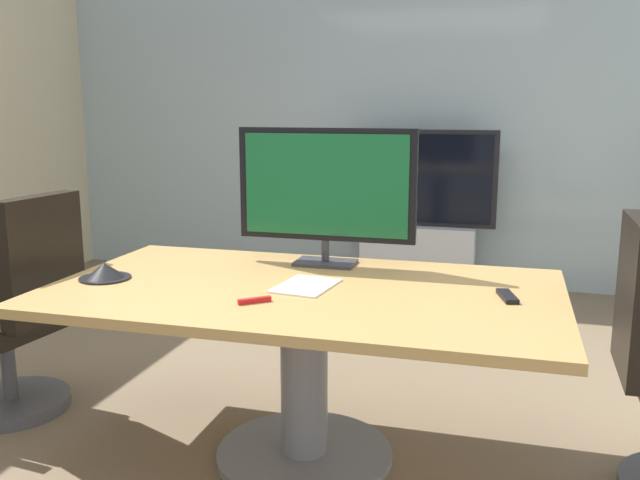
{
  "coord_description": "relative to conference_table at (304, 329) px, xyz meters",
  "views": [
    {
      "loc": [
        0.93,
        -2.61,
        1.49
      ],
      "look_at": [
        0.14,
        0.24,
        0.91
      ],
      "focal_mm": 38.2,
      "sensor_mm": 36.0,
      "label": 1
    }
  ],
  "objects": [
    {
      "name": "whiteboard_marker",
      "position": [
        -0.11,
        -0.27,
        0.19
      ],
      "size": [
        0.11,
        0.1,
        0.02
      ],
      "primitive_type": "cube",
      "rotation": [
        0.0,
        0.0,
        0.71
      ],
      "color": "red",
      "rests_on": "conference_table"
    },
    {
      "name": "conference_table",
      "position": [
        0.0,
        0.0,
        0.0
      ],
      "size": [
        2.09,
        1.19,
        0.76
      ],
      "color": "#B2894C",
      "rests_on": "ground"
    },
    {
      "name": "ground_plane",
      "position": [
        -0.14,
        0.01,
        -0.58
      ],
      "size": [
        7.3,
        7.3,
        0.0
      ],
      "primitive_type": "plane",
      "color": "#7A664C"
    },
    {
      "name": "office_chair_left",
      "position": [
        -1.45,
        0.04,
        -0.12
      ],
      "size": [
        0.62,
        0.6,
        1.09
      ],
      "rotation": [
        0.0,
        0.0,
        -1.68
      ],
      "color": "#4C4C51",
      "rests_on": "ground"
    },
    {
      "name": "remote_control",
      "position": [
        0.81,
        0.05,
        0.19
      ],
      "size": [
        0.09,
        0.18,
        0.02
      ],
      "primitive_type": "cube",
      "rotation": [
        0.0,
        0.0,
        0.25
      ],
      "color": "black",
      "rests_on": "conference_table"
    },
    {
      "name": "tv_monitor",
      "position": [
        -0.02,
        0.42,
        0.54
      ],
      "size": [
        0.84,
        0.18,
        0.64
      ],
      "color": "#333338",
      "rests_on": "conference_table"
    },
    {
      "name": "paper_notepad",
      "position": [
        0.01,
        0.01,
        0.19
      ],
      "size": [
        0.25,
        0.32,
        0.01
      ],
      "primitive_type": "cube",
      "rotation": [
        0.0,
        0.0,
        -0.13
      ],
      "color": "white",
      "rests_on": "conference_table"
    },
    {
      "name": "conference_phone",
      "position": [
        -0.87,
        -0.1,
        0.21
      ],
      "size": [
        0.22,
        0.22,
        0.07
      ],
      "color": "black",
      "rests_on": "conference_table"
    },
    {
      "name": "wall_back_glass_partition",
      "position": [
        -0.14,
        3.16,
        0.79
      ],
      "size": [
        6.09,
        0.1,
        2.74
      ],
      "primitive_type": "cube",
      "color": "#9EB2B7",
      "rests_on": "ground"
    },
    {
      "name": "wall_display_unit",
      "position": [
        0.11,
        2.81,
        -0.14
      ],
      "size": [
        1.2,
        0.36,
        1.31
      ],
      "color": "#B7BABC",
      "rests_on": "ground"
    }
  ]
}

